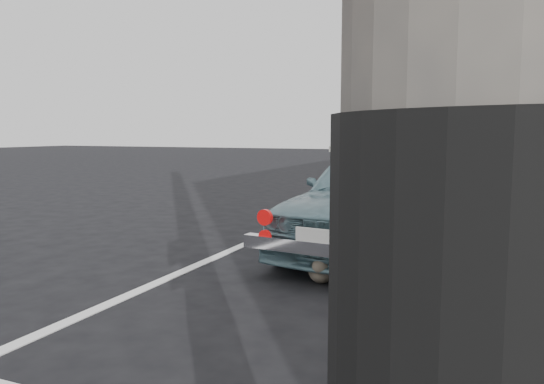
{
  "coord_description": "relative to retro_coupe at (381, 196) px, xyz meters",
  "views": [
    {
      "loc": [
        2.01,
        -2.47,
        1.41
      ],
      "look_at": [
        -0.3,
        2.87,
        0.75
      ],
      "focal_mm": 35.0,
      "sensor_mm": 36.0,
      "label": 1
    }
  ],
  "objects": [
    {
      "name": "retro_coupe",
      "position": [
        0.0,
        0.0,
        0.0
      ],
      "size": [
        1.93,
        3.92,
        1.28
      ],
      "rotation": [
        0.0,
        0.0,
        -0.11
      ],
      "color": "#698F9A",
      "rests_on": "ground"
    },
    {
      "name": "pline_front",
      "position": [
        -0.22,
        2.73,
        -0.65
      ],
      "size": [
        3.0,
        0.12,
        0.01
      ],
      "primitive_type": "cube",
      "color": "silver",
      "rests_on": "ground"
    },
    {
      "name": "cat",
      "position": [
        -0.21,
        -1.6,
        -0.51
      ],
      "size": [
        0.33,
        0.56,
        0.3
      ],
      "rotation": [
        0.0,
        0.0,
        0.23
      ],
      "color": "#6A5F51",
      "rests_on": "ground"
    },
    {
      "name": "pline_side",
      "position": [
        -1.62,
        -0.77,
        -0.65
      ],
      "size": [
        0.12,
        7.0,
        0.01
      ],
      "primitive_type": "cube",
      "color": "silver",
      "rests_on": "ground"
    },
    {
      "name": "ground",
      "position": [
        -0.72,
        -3.77,
        -0.65
      ],
      "size": [
        80.0,
        80.0,
        0.0
      ],
      "primitive_type": "plane",
      "color": "black",
      "rests_on": "ground"
    }
  ]
}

